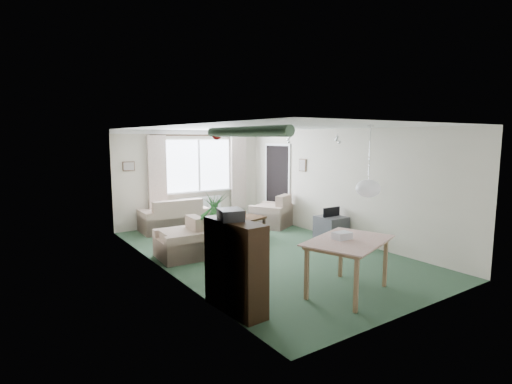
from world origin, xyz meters
TOP-DOWN VIEW (x-y plane):
  - ground at (0.00, 0.00)m, footprint 6.50×6.50m
  - window at (0.20, 3.23)m, footprint 1.80×0.03m
  - curtain_rod at (0.20, 3.15)m, footprint 2.60×0.03m
  - curtain_left at (-0.95, 3.13)m, footprint 0.45×0.08m
  - curtain_right at (1.35, 3.13)m, footprint 0.45×0.08m
  - radiator at (0.20, 3.19)m, footprint 1.20×0.10m
  - doorway at (1.99, 2.20)m, footprint 0.03×0.95m
  - pendant_lamp at (0.20, -2.30)m, footprint 0.36×0.36m
  - tinsel_garland at (-1.92, -2.30)m, footprint 1.60×1.60m
  - bauble_cluster_a at (1.30, 0.90)m, footprint 0.20×0.20m
  - bauble_cluster_b at (1.60, -0.30)m, footprint 0.20×0.20m
  - wall_picture_back at (-1.60, 3.23)m, footprint 0.28×0.03m
  - wall_picture_right at (1.98, 1.20)m, footprint 0.03×0.24m
  - sofa at (-0.72, 2.75)m, footprint 1.59×0.90m
  - armchair_corner at (1.48, 1.77)m, footprint 1.21×1.19m
  - armchair_left at (-1.50, 0.57)m, footprint 0.84×0.88m
  - coffee_table at (0.31, 1.22)m, footprint 1.08×0.80m
  - photo_frame at (0.31, 1.26)m, footprint 0.12×0.06m
  - bookshelf at (-1.84, -1.93)m, footprint 0.40×0.99m
  - hifi_box at (-1.86, -1.86)m, footprint 0.36×0.41m
  - houseplant at (-1.05, 0.06)m, footprint 0.63×0.63m
  - dining_table at (-0.21, -2.32)m, footprint 1.42×1.17m
  - gift_box at (-0.25, -2.24)m, footprint 0.26×0.19m
  - tv_cube at (1.70, -0.09)m, footprint 0.55×0.60m
  - pet_bed at (0.45, 1.49)m, footprint 0.66×0.66m

SIDE VIEW (x-z plane):
  - ground at x=0.00m, z-range 0.00..0.00m
  - pet_bed at x=0.45m, z-range 0.00..0.12m
  - coffee_table at x=0.31m, z-range 0.00..0.44m
  - tv_cube at x=1.70m, z-range 0.00..0.53m
  - armchair_left at x=-1.50m, z-range 0.00..0.75m
  - dining_table at x=-0.21m, z-range 0.00..0.76m
  - sofa at x=-0.72m, z-range 0.00..0.77m
  - radiator at x=0.20m, z-range 0.12..0.68m
  - armchair_corner at x=1.48m, z-range 0.00..0.81m
  - photo_frame at x=0.31m, z-range 0.44..0.60m
  - bookshelf at x=-1.84m, z-range 0.00..1.18m
  - houseplant at x=-1.05m, z-range 0.00..1.22m
  - gift_box at x=-0.25m, z-range 0.76..0.88m
  - doorway at x=1.99m, z-range 0.00..2.00m
  - hifi_box at x=-1.86m, z-range 1.18..1.32m
  - curtain_left at x=-0.95m, z-range 0.27..2.27m
  - curtain_right at x=1.35m, z-range 0.27..2.27m
  - pendant_lamp at x=0.20m, z-range 1.30..1.66m
  - window at x=0.20m, z-range 0.85..2.15m
  - wall_picture_back at x=-1.60m, z-range 1.44..1.66m
  - wall_picture_right at x=1.98m, z-range 1.40..1.70m
  - bauble_cluster_a at x=1.30m, z-range 2.12..2.32m
  - bauble_cluster_b at x=1.60m, z-range 2.12..2.32m
  - curtain_rod at x=0.20m, z-range 2.25..2.29m
  - tinsel_garland at x=-1.92m, z-range 2.22..2.34m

